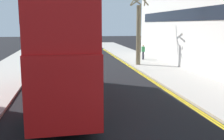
{
  "coord_description": "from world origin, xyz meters",
  "views": [
    {
      "loc": [
        -1.67,
        -1.68,
        3.97
      ],
      "look_at": [
        0.5,
        11.0,
        1.8
      ],
      "focal_mm": 43.47,
      "sensor_mm": 36.0,
      "label": 1
    }
  ],
  "objects": [
    {
      "name": "double_decker_bus_away",
      "position": [
        -1.91,
        12.05,
        3.03
      ],
      "size": [
        3.01,
        10.87,
        5.64
      ],
      "color": "red",
      "rests_on": "ground"
    },
    {
      "name": "sidewalk_right",
      "position": [
        6.5,
        16.0,
        0.07
      ],
      "size": [
        4.0,
        80.0,
        0.14
      ],
      "primitive_type": "cube",
      "color": "#9E9991",
      "rests_on": "ground"
    },
    {
      "name": "kerb_line_inner",
      "position": [
        4.24,
        14.0,
        0.0
      ],
      "size": [
        0.1,
        56.0,
        0.01
      ],
      "primitive_type": "cube",
      "color": "yellow",
      "rests_on": "ground"
    },
    {
      "name": "street_tree_near",
      "position": [
        5.18,
        23.42,
        3.22
      ],
      "size": [
        1.79,
        1.8,
        6.64
      ],
      "color": "#6B6047",
      "rests_on": "sidewalk_right"
    },
    {
      "name": "kerb_line_outer",
      "position": [
        4.4,
        14.0,
        0.0
      ],
      "size": [
        0.1,
        56.0,
        0.01
      ],
      "primitive_type": "cube",
      "color": "yellow",
      "rests_on": "ground"
    },
    {
      "name": "pedestrian_far",
      "position": [
        6.73,
        27.04,
        0.99
      ],
      "size": [
        0.34,
        0.22,
        1.62
      ],
      "color": "#2D2D38",
      "rests_on": "sidewalk_right"
    }
  ]
}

